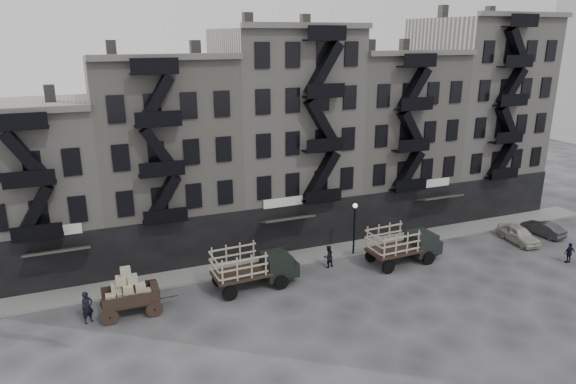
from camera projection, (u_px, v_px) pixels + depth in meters
name	position (u px, v px, depth m)	size (l,w,h in m)	color
ground	(334.00, 275.00, 36.90)	(140.00, 140.00, 0.00)	#38383A
sidewalk	(312.00, 254.00, 40.20)	(55.00, 2.50, 0.15)	slate
building_west	(24.00, 189.00, 36.64)	(10.00, 11.35, 13.20)	gray
building_midwest	(164.00, 157.00, 39.79)	(10.00, 11.35, 16.20)	gray
building_center	(284.00, 135.00, 43.08)	(10.00, 11.35, 18.20)	gray
building_mideast	(385.00, 138.00, 46.97)	(10.00, 11.35, 16.20)	gray
building_east	(474.00, 115.00, 50.12)	(10.00, 11.35, 19.20)	gray
lamp_post	(354.00, 222.00, 39.46)	(0.36, 0.36, 4.28)	black
wagon	(128.00, 289.00, 31.30)	(3.66, 2.02, 3.06)	black
stake_truck_west	(253.00, 264.00, 34.74)	(5.98, 2.70, 2.94)	black
stake_truck_east	(403.00, 242.00, 38.48)	(5.95, 2.68, 2.93)	black
car_east	(519.00, 234.00, 42.60)	(1.63, 4.06, 1.38)	#B0AB9E
car_far	(543.00, 228.00, 44.10)	(1.29, 3.71, 1.22)	#29292C
pedestrian_west	(87.00, 307.00, 30.59)	(0.74, 0.48, 2.02)	black
pedestrian_mid	(328.00, 256.00, 37.95)	(0.84, 0.65, 1.72)	black
policeman	(569.00, 253.00, 38.70)	(0.94, 0.39, 1.60)	black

